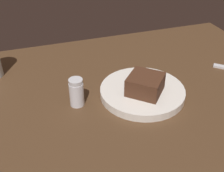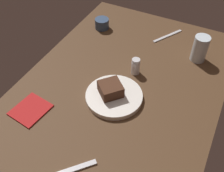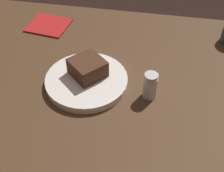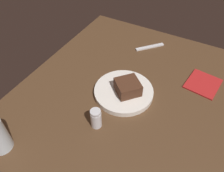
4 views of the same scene
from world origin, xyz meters
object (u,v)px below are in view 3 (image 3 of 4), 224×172
Objects in this scene: chocolate_cake_slice at (88,68)px; salt_shaker at (150,86)px; folded_napkin at (49,25)px; dessert_plate at (87,81)px.

salt_shaker is (-18.25, 3.36, -0.80)cm from chocolate_cake_slice.
salt_shaker is 0.57× the size of folded_napkin.
chocolate_cake_slice is (-0.08, -1.68, 3.60)cm from dessert_plate.
salt_shaker is (-18.33, 1.68, 2.80)cm from dessert_plate.
chocolate_cake_slice is at bearing -10.42° from salt_shaker.
folded_napkin is at bearing -50.47° from chocolate_cake_slice.
chocolate_cake_slice is 1.12× the size of salt_shaker.
dessert_plate reaches higher than folded_napkin.
chocolate_cake_slice reaches higher than folded_napkin.
dessert_plate is 3.01× the size of salt_shaker.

